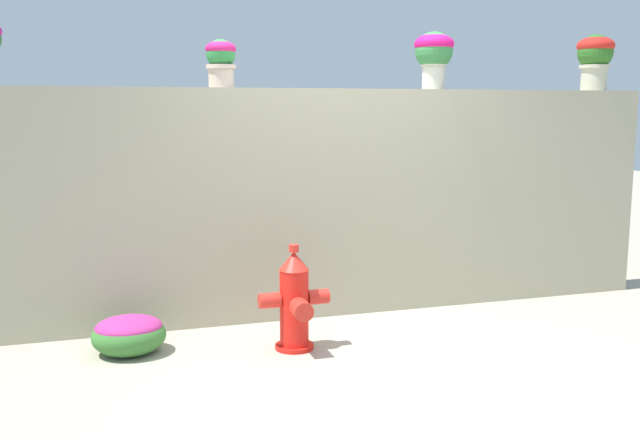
{
  "coord_description": "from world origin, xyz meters",
  "views": [
    {
      "loc": [
        -1.81,
        -4.35,
        1.68
      ],
      "look_at": [
        -0.16,
        0.95,
        0.81
      ],
      "focal_mm": 40.3,
      "sensor_mm": 36.0,
      "label": 1
    }
  ],
  "objects_px": {
    "potted_plant_3": "(595,56)",
    "flower_bush_left": "(129,333)",
    "potted_plant_1": "(221,59)",
    "potted_plant_2": "(434,52)",
    "fire_hydrant": "(295,303)"
  },
  "relations": [
    {
      "from": "potted_plant_3",
      "to": "fire_hydrant",
      "type": "bearing_deg",
      "value": -164.81
    },
    {
      "from": "potted_plant_3",
      "to": "fire_hydrant",
      "type": "distance_m",
      "value": 3.59
    },
    {
      "from": "potted_plant_1",
      "to": "potted_plant_2",
      "type": "distance_m",
      "value": 1.77
    },
    {
      "from": "potted_plant_1",
      "to": "fire_hydrant",
      "type": "xyz_separation_m",
      "value": [
        0.35,
        -0.79,
        -1.71
      ]
    },
    {
      "from": "potted_plant_1",
      "to": "flower_bush_left",
      "type": "xyz_separation_m",
      "value": [
        -0.77,
        -0.53,
        -1.9
      ]
    },
    {
      "from": "potted_plant_1",
      "to": "potted_plant_2",
      "type": "bearing_deg",
      "value": 0.45
    },
    {
      "from": "potted_plant_3",
      "to": "flower_bush_left",
      "type": "distance_m",
      "value": 4.6
    },
    {
      "from": "potted_plant_1",
      "to": "potted_plant_2",
      "type": "xyz_separation_m",
      "value": [
        1.77,
        0.01,
        0.09
      ]
    },
    {
      "from": "flower_bush_left",
      "to": "potted_plant_3",
      "type": "bearing_deg",
      "value": 7.69
    },
    {
      "from": "potted_plant_2",
      "to": "potted_plant_3",
      "type": "distance_m",
      "value": 1.58
    },
    {
      "from": "potted_plant_3",
      "to": "fire_hydrant",
      "type": "xyz_separation_m",
      "value": [
        -3.0,
        -0.81,
        -1.8
      ]
    },
    {
      "from": "potted_plant_3",
      "to": "flower_bush_left",
      "type": "relative_size",
      "value": 0.97
    },
    {
      "from": "flower_bush_left",
      "to": "fire_hydrant",
      "type": "bearing_deg",
      "value": -13.08
    },
    {
      "from": "fire_hydrant",
      "to": "potted_plant_2",
      "type": "bearing_deg",
      "value": 29.62
    },
    {
      "from": "potted_plant_1",
      "to": "flower_bush_left",
      "type": "relative_size",
      "value": 0.71
    }
  ]
}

